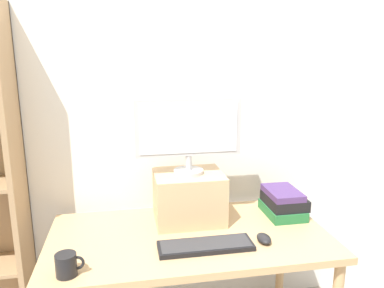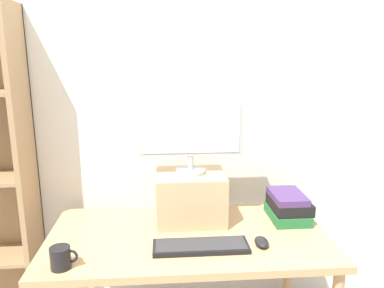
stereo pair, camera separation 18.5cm
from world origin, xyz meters
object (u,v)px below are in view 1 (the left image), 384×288
(book_stack, at_px, (283,203))
(computer_mouse, at_px, (264,238))
(desk, at_px, (189,247))
(keyboard, at_px, (206,246))
(computer_monitor, at_px, (189,131))
(coffee_mug, at_px, (67,265))
(riser_box, at_px, (189,197))

(book_stack, bearing_deg, computer_mouse, -127.83)
(desk, height_order, keyboard, keyboard)
(computer_monitor, relative_size, book_stack, 2.11)
(coffee_mug, bearing_deg, riser_box, 37.02)
(riser_box, xyz_separation_m, book_stack, (0.53, -0.03, -0.06))
(riser_box, bearing_deg, keyboard, -85.85)
(computer_monitor, height_order, computer_mouse, computer_monitor)
(desk, distance_m, keyboard, 0.18)
(riser_box, relative_size, computer_monitor, 0.66)
(computer_monitor, xyz_separation_m, keyboard, (0.02, -0.32, -0.48))
(coffee_mug, bearing_deg, computer_mouse, 7.77)
(desk, xyz_separation_m, coffee_mug, (-0.55, -0.27, 0.12))
(riser_box, xyz_separation_m, coffee_mug, (-0.58, -0.44, -0.09))
(keyboard, xyz_separation_m, book_stack, (0.51, 0.29, 0.06))
(computer_mouse, relative_size, coffee_mug, 0.89)
(computer_mouse, height_order, book_stack, book_stack)
(desk, bearing_deg, riser_box, 81.07)
(riser_box, distance_m, book_stack, 0.54)
(computer_mouse, bearing_deg, riser_box, 134.74)
(coffee_mug, bearing_deg, computer_monitor, 36.92)
(book_stack, bearing_deg, desk, -166.33)
(desk, distance_m, computer_monitor, 0.59)
(keyboard, relative_size, computer_mouse, 4.29)
(desk, xyz_separation_m, keyboard, (0.05, -0.16, 0.09))
(desk, xyz_separation_m, computer_mouse, (0.34, -0.15, 0.09))
(computer_mouse, bearing_deg, desk, 156.37)
(computer_monitor, distance_m, keyboard, 0.58)
(riser_box, bearing_deg, desk, -98.93)
(computer_monitor, height_order, book_stack, computer_monitor)
(computer_mouse, distance_m, coffee_mug, 0.90)
(keyboard, bearing_deg, riser_box, 94.15)
(riser_box, relative_size, computer_mouse, 3.51)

